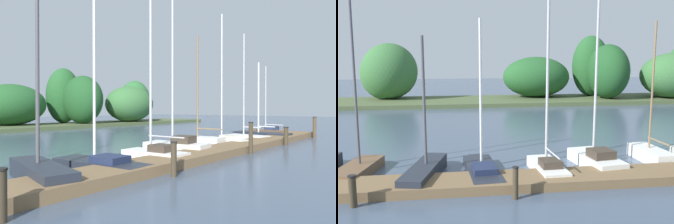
% 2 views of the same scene
% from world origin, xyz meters
% --- Properties ---
extents(dock_pier, '(30.75, 1.80, 0.35)m').
position_xyz_m(dock_pier, '(0.00, 9.80, 0.17)').
color(dock_pier, brown).
rests_on(dock_pier, ground).
extents(far_shore, '(65.26, 9.11, 7.20)m').
position_xyz_m(far_shore, '(3.07, 35.46, 2.68)').
color(far_shore, '#4C5B38').
rests_on(far_shore, ground).
extents(sailboat_3, '(1.70, 4.15, 5.61)m').
position_xyz_m(sailboat_3, '(-6.30, 11.11, 0.37)').
color(sailboat_3, '#232833').
rests_on(sailboat_3, ground).
extents(sailboat_4, '(1.47, 4.29, 6.30)m').
position_xyz_m(sailboat_4, '(-4.05, 11.21, 0.30)').
color(sailboat_4, '#232833').
rests_on(sailboat_4, ground).
extents(sailboat_5, '(1.18, 3.16, 8.16)m').
position_xyz_m(sailboat_5, '(-1.37, 10.98, 0.48)').
color(sailboat_5, white).
rests_on(sailboat_5, ground).
extents(sailboat_6, '(1.67, 3.48, 7.80)m').
position_xyz_m(sailboat_6, '(0.97, 11.66, 0.44)').
color(sailboat_6, white).
rests_on(sailboat_6, ground).
extents(sailboat_7, '(1.05, 2.90, 6.40)m').
position_xyz_m(sailboat_7, '(3.87, 12.21, 0.39)').
color(sailboat_7, white).
rests_on(sailboat_7, ground).
extents(sailboat_8, '(1.79, 3.63, 8.01)m').
position_xyz_m(sailboat_8, '(5.81, 11.68, 0.33)').
color(sailboat_8, silver).
rests_on(sailboat_8, ground).
extents(sailboat_9, '(1.74, 3.18, 7.32)m').
position_xyz_m(sailboat_9, '(8.67, 11.64, 0.33)').
color(sailboat_9, white).
rests_on(sailboat_9, ground).
extents(sailboat_10, '(1.46, 4.34, 5.61)m').
position_xyz_m(sailboat_10, '(10.90, 11.51, 0.32)').
color(sailboat_10, '#232833').
rests_on(sailboat_10, ground).
extents(sailboat_11, '(1.73, 3.10, 5.69)m').
position_xyz_m(sailboat_11, '(13.80, 12.11, 0.34)').
color(sailboat_11, brown).
rests_on(sailboat_11, ground).
extents(mooring_piling_1, '(0.28, 0.28, 1.06)m').
position_xyz_m(mooring_piling_1, '(-8.41, 8.59, 0.54)').
color(mooring_piling_1, '#3D3323').
rests_on(mooring_piling_1, ground).
extents(mooring_piling_2, '(0.23, 0.23, 1.14)m').
position_xyz_m(mooring_piling_2, '(-3.12, 8.50, 0.58)').
color(mooring_piling_2, '#3D3323').
rests_on(mooring_piling_2, ground).
extents(mooring_piling_3, '(0.23, 0.23, 1.56)m').
position_xyz_m(mooring_piling_3, '(3.21, 8.73, 0.78)').
color(mooring_piling_3, '#3D3323').
rests_on(mooring_piling_3, ground).
extents(mooring_piling_4, '(0.30, 0.30, 1.10)m').
position_xyz_m(mooring_piling_4, '(8.03, 8.65, 0.56)').
color(mooring_piling_4, '#3D3323').
rests_on(mooring_piling_4, ground).
extents(mooring_piling_5, '(0.28, 0.28, 1.59)m').
position_xyz_m(mooring_piling_5, '(14.04, 8.54, 0.80)').
color(mooring_piling_5, '#4C3D28').
rests_on(mooring_piling_5, ground).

